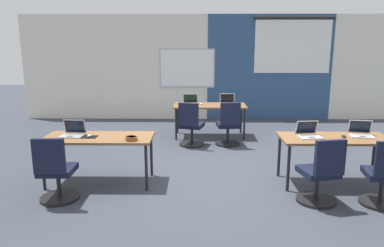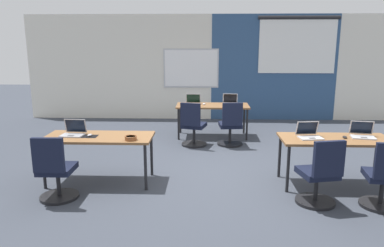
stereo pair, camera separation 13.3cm
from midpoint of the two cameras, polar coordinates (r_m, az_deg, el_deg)
ground_plane at (r=6.22m, az=4.12°, el=-7.13°), size 24.00×24.00×0.00m
back_wall_assembly at (r=10.07m, az=3.75°, el=8.69°), size 10.00×0.27×2.80m
desk_near_left at (r=5.65m, az=-13.59°, el=-2.49°), size 1.60×0.70×0.72m
desk_near_right at (r=5.79m, az=22.02°, el=-2.71°), size 1.60×0.70×0.72m
desk_far_center at (r=8.18m, az=3.67°, el=2.48°), size 1.60×0.70×0.72m
laptop_near_right_end at (r=6.00m, az=25.52°, el=-1.45°), size 0.38×0.36×0.23m
mouse_near_right_end at (r=5.82m, az=23.24°, el=-1.96°), size 0.06×0.10×0.03m
laptop_far_left at (r=8.22m, az=0.61°, el=3.32°), size 0.34×0.31×0.23m
mouse_far_left at (r=8.19m, az=2.35°, el=3.04°), size 0.08×0.11×0.03m
chair_far_left at (r=7.46m, az=0.67°, el=-0.72°), size 0.54×0.59×0.92m
laptop_far_right at (r=8.28m, az=6.40°, el=3.31°), size 0.34×0.30×0.23m
chair_far_right at (r=7.54m, az=6.53°, el=-0.66°), size 0.52×0.56×0.92m
laptop_near_right_inner at (r=5.67m, az=18.39°, el=-1.61°), size 0.37×0.34×0.23m
chair_near_right_inner at (r=5.09m, az=19.92°, el=-7.95°), size 0.52×0.58×0.92m
laptop_near_left_end at (r=5.78m, az=-17.31°, el=-1.26°), size 0.35×0.31×0.23m
mousepad_near_left_end at (r=5.65m, az=-14.93°, el=-1.94°), size 0.22×0.19×0.00m
mouse_near_left_end at (r=5.64m, az=-14.94°, el=-1.75°), size 0.08×0.11×0.03m
chair_near_left_end at (r=5.24m, az=-19.74°, el=-7.35°), size 0.52×0.54×0.92m
snack_bowl at (r=5.31m, az=-8.78°, el=-2.19°), size 0.18×0.18×0.06m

